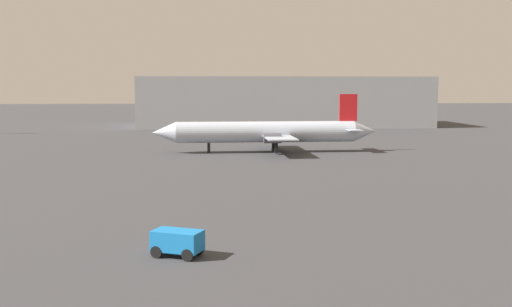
{
  "coord_description": "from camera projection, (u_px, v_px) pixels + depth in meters",
  "views": [
    {
      "loc": [
        3.14,
        -10.08,
        8.3
      ],
      "look_at": [
        6.82,
        40.68,
        2.75
      ],
      "focal_mm": 42.87,
      "sensor_mm": 36.0,
      "label": 1
    }
  ],
  "objects": [
    {
      "name": "baggage_cart",
      "position": [
        177.0,
        241.0,
        29.97
      ],
      "size": [
        2.72,
        2.18,
        1.3
      ],
      "rotation": [
        0.0,
        0.0,
        2.72
      ],
      "color": "#1972BF",
      "rests_on": "ground_plane"
    },
    {
      "name": "terminal_building",
      "position": [
        282.0,
        101.0,
        132.48
      ],
      "size": [
        60.36,
        23.69,
        10.4
      ],
      "primitive_type": "cube",
      "color": "#999EA3",
      "rests_on": "ground_plane"
    },
    {
      "name": "airplane_distant",
      "position": [
        268.0,
        132.0,
        77.84
      ],
      "size": [
        28.75,
        16.09,
        7.41
      ],
      "rotation": [
        0.0,
        0.0,
        3.17
      ],
      "color": "#B2BCCC",
      "rests_on": "ground_plane"
    }
  ]
}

